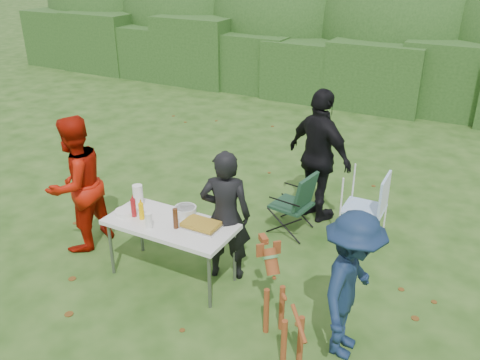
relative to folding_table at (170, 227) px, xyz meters
The scene contains 20 objects.
ground 0.77m from the folding_table, 32.84° to the left, with size 80.00×80.00×0.00m, color #1E4211.
hedge_row 8.19m from the folding_table, 87.99° to the left, with size 22.00×1.40×1.70m, color #23471C.
shrub_backdrop 9.83m from the folding_table, 88.32° to the left, with size 20.00×2.60×3.20m, color #3D6628.
folding_table is the anchor object (origin of this frame).
person_cook 0.64m from the folding_table, 32.36° to the left, with size 0.58×0.38×1.60m, color black.
person_red_jacket 1.46m from the folding_table, behind, with size 0.86×0.67×1.76m, color #A31405.
person_black_puffy 2.41m from the folding_table, 65.94° to the left, with size 1.11×0.46×1.90m, color black.
child 2.18m from the folding_table, ahead, with size 0.97×0.56×1.51m, color #132441.
dog 1.69m from the folding_table, 15.58° to the right, with size 0.95×0.38×0.91m, color brown, non-canonical shape.
camping_chair 1.86m from the folding_table, 64.26° to the left, with size 0.56×0.56×0.89m, color #1B3D28, non-canonical shape.
lawn_chair 2.61m from the folding_table, 48.59° to the left, with size 0.56×0.56×0.96m, color #599AE8, non-canonical shape.
food_tray 0.37m from the folding_table, 13.70° to the left, with size 0.45×0.30×0.02m, color #B7B7BA.
focaccia_bread 0.38m from the folding_table, 13.70° to the left, with size 0.40×0.26×0.04m, color #AA8325.
mustard_bottle 0.38m from the folding_table, 166.16° to the right, with size 0.06×0.06×0.20m, color #FEC000.
ketchup_bottle 0.49m from the folding_table, behind, with size 0.06×0.06×0.22m, color maroon.
beer_bottle 0.23m from the folding_table, 28.20° to the right, with size 0.06×0.06×0.24m, color #47230F.
paper_towel_roll 0.64m from the folding_table, 163.22° to the left, with size 0.12×0.12×0.26m, color white.
cup_stack 0.29m from the folding_table, 124.25° to the right, with size 0.08×0.08×0.18m, color white.
pasta_bowl 0.26m from the folding_table, 77.98° to the left, with size 0.26×0.26×0.10m, color silver.
plate_stack 0.59m from the folding_table, behind, with size 0.24×0.24×0.05m, color white.
Camera 1 is at (2.79, -4.24, 3.61)m, focal length 38.00 mm.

